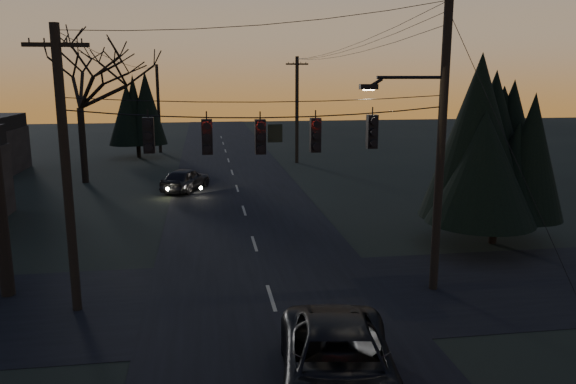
{
  "coord_description": "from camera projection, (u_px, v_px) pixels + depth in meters",
  "views": [
    {
      "loc": [
        -2.0,
        -6.91,
        7.08
      ],
      "look_at": [
        0.54,
        9.92,
        3.51
      ],
      "focal_mm": 35.0,
      "sensor_mm": 36.0,
      "label": 1
    }
  ],
  "objects": [
    {
      "name": "evergreen_dist",
      "position": [
        137.0,
        113.0,
        48.31
      ],
      "size": [
        3.74,
        3.74,
        6.44
      ],
      "color": "black",
      "rests_on": "ground"
    },
    {
      "name": "bare_tree_dist",
      "position": [
        78.0,
        77.0,
        36.14
      ],
      "size": [
        7.29,
        7.29,
        9.91
      ],
      "color": "black",
      "rests_on": "ground"
    },
    {
      "name": "utility_pole_far_r",
      "position": [
        297.0,
        163.0,
        46.02
      ],
      "size": [
        1.8,
        0.3,
        8.5
      ],
      "primitive_type": null,
      "color": "black",
      "rests_on": "ground"
    },
    {
      "name": "utility_pole_right",
      "position": [
        433.0,
        289.0,
        18.92
      ],
      "size": [
        5.0,
        0.3,
        10.0
      ],
      "primitive_type": null,
      "color": "black",
      "rests_on": "ground"
    },
    {
      "name": "cross_road",
      "position": [
        271.0,
        298.0,
        18.11
      ],
      "size": [
        60.0,
        7.0,
        0.02
      ],
      "primitive_type": "cube",
      "color": "black",
      "rests_on": "ground"
    },
    {
      "name": "utility_pole_far_l",
      "position": [
        161.0,
        152.0,
        52.08
      ],
      "size": [
        0.3,
        0.3,
        8.0
      ],
      "primitive_type": null,
      "color": "black",
      "rests_on": "ground"
    },
    {
      "name": "sedan_oncoming_a",
      "position": [
        185.0,
        179.0,
        34.75
      ],
      "size": [
        3.31,
        4.53,
        1.43
      ],
      "primitive_type": "imported",
      "rotation": [
        0.0,
        0.0,
        2.71
      ],
      "color": "black",
      "rests_on": "ground"
    },
    {
      "name": "utility_pole_left",
      "position": [
        78.0,
        310.0,
        17.24
      ],
      "size": [
        1.8,
        0.3,
        8.5
      ],
      "primitive_type": null,
      "color": "black",
      "rests_on": "ground"
    },
    {
      "name": "suv_near",
      "position": [
        339.0,
        366.0,
        12.37
      ],
      "size": [
        3.36,
        5.91,
        1.56
      ],
      "primitive_type": "imported",
      "rotation": [
        0.0,
        0.0,
        -0.14
      ],
      "color": "black",
      "rests_on": "ground"
    },
    {
      "name": "evergreen_right",
      "position": [
        499.0,
        146.0,
        23.23
      ],
      "size": [
        4.65,
        4.65,
        7.16
      ],
      "color": "black",
      "rests_on": "ground"
    },
    {
      "name": "span_signal_assembly",
      "position": [
        262.0,
        135.0,
        16.99
      ],
      "size": [
        11.5,
        0.44,
        1.53
      ],
      "color": "black",
      "rests_on": "ground"
    },
    {
      "name": "main_road",
      "position": [
        247.0,
        220.0,
        27.79
      ],
      "size": [
        8.0,
        120.0,
        0.02
      ],
      "primitive_type": "cube",
      "color": "black",
      "rests_on": "ground"
    }
  ]
}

